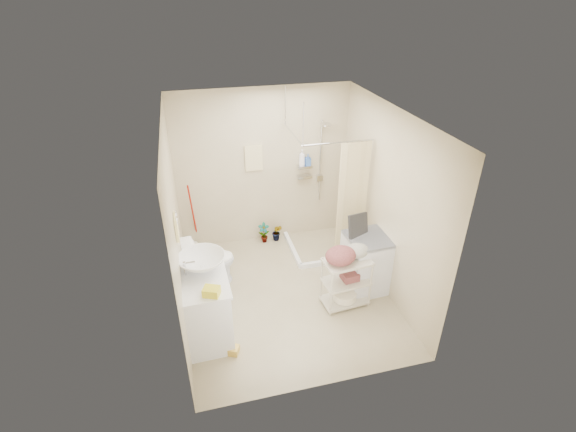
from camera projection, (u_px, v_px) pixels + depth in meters
name	position (u px, v px, depth m)	size (l,w,h in m)	color
floor	(288.00, 294.00, 6.00)	(3.20, 3.20, 0.00)	tan
ceiling	(287.00, 116.00, 4.72)	(2.80, 3.20, 0.04)	silver
wall_back	(263.00, 169.00, 6.71)	(2.80, 0.04, 2.60)	beige
wall_front	(328.00, 295.00, 4.01)	(2.80, 0.04, 2.60)	beige
wall_left	(176.00, 230.00, 5.06)	(0.04, 3.20, 2.60)	beige
wall_right	(387.00, 203.00, 5.66)	(0.04, 3.20, 2.60)	beige
vanity	(206.00, 304.00, 5.15)	(0.57, 1.03, 0.90)	silver
sink	(202.00, 262.00, 4.98)	(0.57, 0.57, 0.20)	silver
counter_basket	(211.00, 292.00, 4.59)	(0.18, 0.14, 0.10)	yellow
floor_basket	(232.00, 349.00, 5.02)	(0.24, 0.19, 0.13)	#E9BE49
toilet	(209.00, 261.00, 6.08)	(0.41, 0.73, 0.74)	white
mop	(191.00, 217.00, 6.71)	(0.12, 0.12, 1.23)	#9E1103
potted_plant_a	(264.00, 233.00, 7.12)	(0.19, 0.13, 0.36)	brown
potted_plant_b	(277.00, 232.00, 7.18)	(0.17, 0.14, 0.32)	brown
hanging_towel	(254.00, 158.00, 6.57)	(0.28, 0.03, 0.42)	beige
towel_ring	(176.00, 225.00, 4.81)	(0.04, 0.22, 0.34)	#FFF19B
tp_holder	(185.00, 265.00, 5.40)	(0.08, 0.12, 0.14)	white
shower	(323.00, 191.00, 6.55)	(1.10, 1.10, 2.10)	white
shampoo_bottle_a	(302.00, 158.00, 6.72)	(0.10, 0.10, 0.26)	white
shampoo_bottle_b	(308.00, 160.00, 6.74)	(0.08, 0.09, 0.19)	#345DA7
washing_machine	(366.00, 262.00, 5.95)	(0.58, 0.60, 0.85)	silver
laundry_rack	(346.00, 278.00, 5.63)	(0.62, 0.37, 0.86)	beige
ironing_board	(359.00, 254.00, 5.84)	(0.34, 0.10, 1.20)	black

